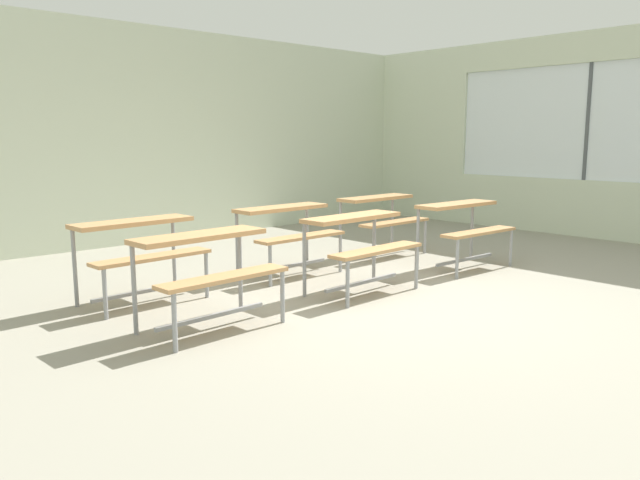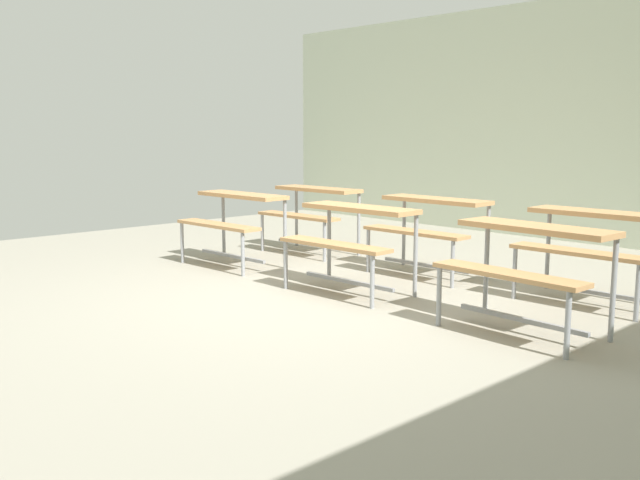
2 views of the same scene
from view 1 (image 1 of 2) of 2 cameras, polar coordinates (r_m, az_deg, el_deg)
The scene contains 9 objects.
ground at distance 5.73m, azimuth 6.16°, elevation -5.89°, with size 10.00×9.00×0.05m, color gray.
wall_back at distance 9.13m, azimuth -15.75°, elevation 9.21°, with size 10.00×0.12×3.00m, color beige.
wall_right at distance 9.82m, azimuth 26.73°, elevation 8.25°, with size 0.12×9.00×3.00m.
desk_bench_r0c0 at distance 4.88m, azimuth -10.27°, elevation -1.60°, with size 1.12×0.63×0.74m.
desk_bench_r0c1 at distance 5.93m, azimuth 3.72°, elevation 0.49°, with size 1.12×0.63×0.74m.
desk_bench_r0c2 at distance 7.22m, azimuth 13.11°, elevation 1.88°, with size 1.12×0.64×0.74m.
desk_bench_r1c0 at distance 5.81m, azimuth -16.24°, elevation -0.06°, with size 1.12×0.64×0.74m.
desk_bench_r1c1 at distance 6.70m, azimuth -2.94°, elevation 1.54°, with size 1.11×0.61×0.74m.
desk_bench_r1c2 at distance 7.85m, azimuth 5.75°, elevation 2.67°, with size 1.11×0.61×0.74m.
Camera 1 is at (-4.18, -3.61, 1.49)m, focal length 34.81 mm.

